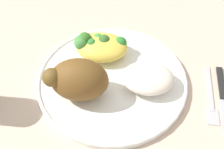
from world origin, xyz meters
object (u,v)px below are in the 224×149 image
object	(u,v)px
plate	(112,80)
knife	(224,98)
rice_pile	(148,78)
fork	(211,97)
mac_cheese_with_broccoli	(100,46)
roasted_chicken	(78,80)

from	to	relation	value
plate	knife	world-z (taller)	plate
plate	rice_pile	distance (m)	0.07
plate	fork	bearing A→B (deg)	173.44
plate	rice_pile	size ratio (longest dim) A/B	2.99
mac_cheese_with_broccoli	knife	bearing A→B (deg)	159.87
mac_cheese_with_broccoli	fork	xyz separation A→B (m)	(-0.22, 0.09, -0.03)
mac_cheese_with_broccoli	knife	world-z (taller)	mac_cheese_with_broccoli
plate	rice_pile	xyz separation A→B (m)	(-0.07, 0.01, 0.03)
plate	mac_cheese_with_broccoli	distance (m)	0.08
fork	roasted_chicken	bearing A→B (deg)	4.77
rice_pile	mac_cheese_with_broccoli	xyz separation A→B (m)	(0.10, -0.08, 0.00)
rice_pile	plate	bearing A→B (deg)	-9.56
rice_pile	mac_cheese_with_broccoli	distance (m)	0.12
roasted_chicken	knife	world-z (taller)	roasted_chicken
mac_cheese_with_broccoli	knife	distance (m)	0.26
roasted_chicken	knife	distance (m)	0.28
roasted_chicken	mac_cheese_with_broccoli	size ratio (longest dim) A/B	1.05
rice_pile	fork	bearing A→B (deg)	175.12
knife	roasted_chicken	bearing A→B (deg)	3.80
fork	plate	bearing A→B (deg)	-6.56
roasted_chicken	fork	distance (m)	0.25
mac_cheese_with_broccoli	knife	xyz separation A→B (m)	(-0.24, 0.09, -0.03)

